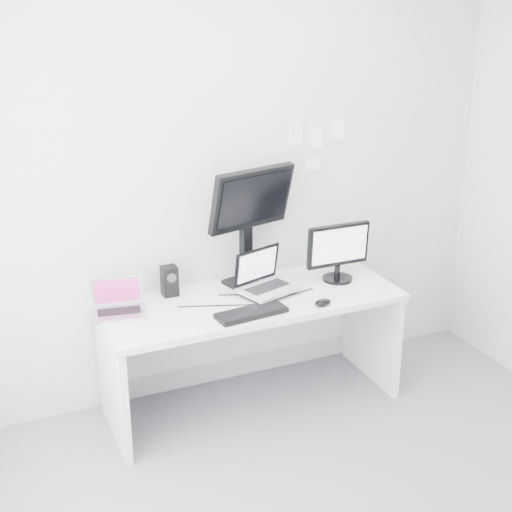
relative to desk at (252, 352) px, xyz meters
name	(u,v)px	position (x,y,z in m)	size (l,w,h in m)	color
back_wall	(229,184)	(0.00, 0.35, 0.99)	(3.60, 3.60, 0.00)	#B7B9BB
desk	(252,352)	(0.00, 0.00, 0.00)	(1.80, 0.70, 0.73)	white
macbook	(118,297)	(-0.79, 0.07, 0.48)	(0.29, 0.22, 0.22)	#B9B9BE
speaker	(170,281)	(-0.44, 0.23, 0.46)	(0.09, 0.09, 0.18)	black
dell_laptop	(269,273)	(0.11, 0.00, 0.51)	(0.34, 0.26, 0.28)	#ACADB3
rear_monitor	(249,225)	(0.08, 0.22, 0.75)	(0.57, 0.20, 0.77)	black
samsung_monitor	(339,252)	(0.61, 0.04, 0.56)	(0.42, 0.19, 0.38)	black
keyboard	(251,313)	(-0.10, -0.23, 0.38)	(0.41, 0.15, 0.03)	black
mouse	(323,302)	(0.34, -0.27, 0.38)	(0.11, 0.07, 0.04)	black
wall_note_0	(296,134)	(0.45, 0.34, 1.26)	(0.10, 0.00, 0.14)	white
wall_note_1	(317,139)	(0.60, 0.34, 1.22)	(0.09, 0.00, 0.13)	white
wall_note_2	(338,129)	(0.75, 0.34, 1.26)	(0.10, 0.00, 0.14)	white
wall_note_3	(313,164)	(0.58, 0.34, 1.05)	(0.11, 0.00, 0.08)	white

